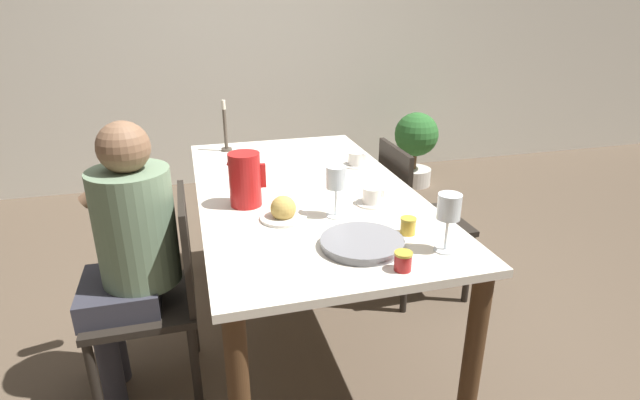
{
  "coord_description": "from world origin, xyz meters",
  "views": [
    {
      "loc": [
        -0.48,
        -2.03,
        1.56
      ],
      "look_at": [
        0.0,
        -0.26,
        0.82
      ],
      "focal_mm": 28.0,
      "sensor_mm": 36.0,
      "label": 1
    }
  ],
  "objects": [
    {
      "name": "serving_tray",
      "position": [
        0.06,
        -0.59,
        0.78
      ],
      "size": [
        0.29,
        0.29,
        0.03
      ],
      "color": "gray",
      "rests_on": "dining_table"
    },
    {
      "name": "ground_plane",
      "position": [
        0.0,
        0.0,
        0.0
      ],
      "size": [
        20.0,
        20.0,
        0.0
      ],
      "primitive_type": "plane",
      "color": "brown"
    },
    {
      "name": "chair_person_side",
      "position": [
        -0.66,
        -0.19,
        0.46
      ],
      "size": [
        0.42,
        0.42,
        0.86
      ],
      "rotation": [
        0.0,
        0.0,
        1.57
      ],
      "color": "black",
      "rests_on": "ground_plane"
    },
    {
      "name": "dining_table",
      "position": [
        0.0,
        0.0,
        0.67
      ],
      "size": [
        0.94,
        1.73,
        0.77
      ],
      "color": "silver",
      "rests_on": "ground_plane"
    },
    {
      "name": "bread_plate",
      "position": [
        -0.16,
        -0.29,
        0.8
      ],
      "size": [
        0.18,
        0.18,
        0.1
      ],
      "color": "silver",
      "rests_on": "dining_table"
    },
    {
      "name": "chair_opposite",
      "position": [
        0.66,
        0.22,
        0.46
      ],
      "size": [
        0.42,
        0.42,
        0.86
      ],
      "rotation": [
        0.0,
        0.0,
        -1.57
      ],
      "color": "black",
      "rests_on": "ground_plane"
    },
    {
      "name": "jam_jar_amber",
      "position": [
        0.13,
        -0.78,
        0.8
      ],
      "size": [
        0.06,
        0.06,
        0.06
      ],
      "color": "#A81E1E",
      "rests_on": "dining_table"
    },
    {
      "name": "wine_glass_juice",
      "position": [
        0.32,
        -0.69,
        0.92
      ],
      "size": [
        0.08,
        0.08,
        0.2
      ],
      "color": "white",
      "rests_on": "dining_table"
    },
    {
      "name": "wall_back",
      "position": [
        0.0,
        2.43,
        1.3
      ],
      "size": [
        10.0,
        0.06,
        2.6
      ],
      "color": "beige",
      "rests_on": "ground_plane"
    },
    {
      "name": "teacup_near_person",
      "position": [
        0.23,
        -0.24,
        0.8
      ],
      "size": [
        0.13,
        0.13,
        0.07
      ],
      "color": "silver",
      "rests_on": "dining_table"
    },
    {
      "name": "red_pitcher",
      "position": [
        -0.28,
        -0.11,
        0.88
      ],
      "size": [
        0.15,
        0.13,
        0.22
      ],
      "color": "red",
      "rests_on": "dining_table"
    },
    {
      "name": "jam_jar_red",
      "position": [
        0.25,
        -0.54,
        0.8
      ],
      "size": [
        0.06,
        0.06,
        0.06
      ],
      "color": "gold",
      "rests_on": "dining_table"
    },
    {
      "name": "potted_plant",
      "position": [
        1.45,
        1.85,
        0.38
      ],
      "size": [
        0.38,
        0.38,
        0.65
      ],
      "color": "beige",
      "rests_on": "ground_plane"
    },
    {
      "name": "wine_glass_water",
      "position": [
        0.05,
        -0.32,
        0.92
      ],
      "size": [
        0.08,
        0.08,
        0.2
      ],
      "color": "white",
      "rests_on": "dining_table"
    },
    {
      "name": "teacup_across",
      "position": [
        0.33,
        0.26,
        0.8
      ],
      "size": [
        0.13,
        0.13,
        0.07
      ],
      "color": "silver",
      "rests_on": "dining_table"
    },
    {
      "name": "candlestick_tall",
      "position": [
        -0.28,
        0.71,
        0.88
      ],
      "size": [
        0.06,
        0.06,
        0.28
      ],
      "color": "#4C4238",
      "rests_on": "dining_table"
    },
    {
      "name": "person_seated",
      "position": [
        -0.74,
        -0.18,
        0.69
      ],
      "size": [
        0.39,
        0.41,
        1.16
      ],
      "rotation": [
        0.0,
        0.0,
        1.57
      ],
      "color": "#33333D",
      "rests_on": "ground_plane"
    }
  ]
}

